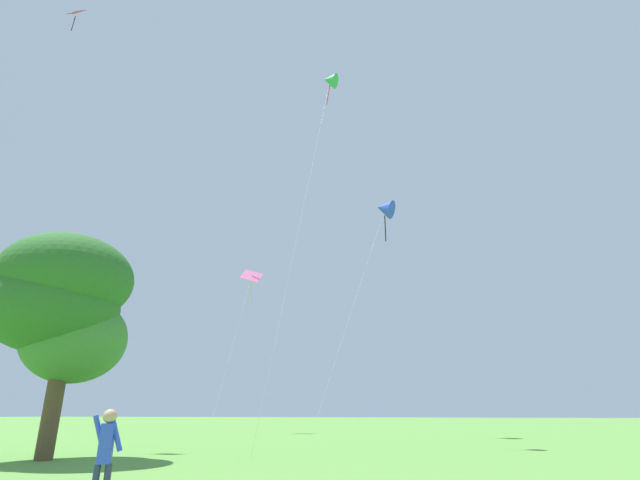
{
  "coord_description": "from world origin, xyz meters",
  "views": [
    {
      "loc": [
        1.45,
        -3.4,
        1.54
      ],
      "look_at": [
        -6.81,
        24.65,
        12.04
      ],
      "focal_mm": 27.12,
      "sensor_mm": 36.0,
      "label": 1
    }
  ],
  "objects_px": {
    "kite_pink_low": "(251,283)",
    "kite_green_small": "(330,81)",
    "kite_blue_delta": "(384,209)",
    "tree_right_cluster": "(63,304)",
    "person_in_blue_jacket": "(105,452)",
    "kite_red_high": "(62,38)"
  },
  "relations": [
    {
      "from": "kite_red_high",
      "to": "kite_blue_delta",
      "type": "bearing_deg",
      "value": 44.77
    },
    {
      "from": "person_in_blue_jacket",
      "to": "tree_right_cluster",
      "type": "distance_m",
      "value": 12.52
    },
    {
      "from": "kite_pink_low",
      "to": "kite_green_small",
      "type": "xyz_separation_m",
      "value": [
        11.43,
        -13.82,
        9.69
      ]
    },
    {
      "from": "person_in_blue_jacket",
      "to": "tree_right_cluster",
      "type": "height_order",
      "value": "tree_right_cluster"
    },
    {
      "from": "kite_green_small",
      "to": "kite_pink_low",
      "type": "bearing_deg",
      "value": 129.58
    },
    {
      "from": "kite_red_high",
      "to": "person_in_blue_jacket",
      "type": "height_order",
      "value": "kite_red_high"
    },
    {
      "from": "kite_blue_delta",
      "to": "kite_green_small",
      "type": "relative_size",
      "value": 0.79
    },
    {
      "from": "kite_blue_delta",
      "to": "tree_right_cluster",
      "type": "bearing_deg",
      "value": -112.7
    },
    {
      "from": "kite_blue_delta",
      "to": "kite_pink_low",
      "type": "bearing_deg",
      "value": 166.32
    },
    {
      "from": "tree_right_cluster",
      "to": "kite_red_high",
      "type": "bearing_deg",
      "value": 151.97
    },
    {
      "from": "kite_red_high",
      "to": "tree_right_cluster",
      "type": "xyz_separation_m",
      "value": [
        8.47,
        -4.51,
        -18.85
      ]
    },
    {
      "from": "kite_pink_low",
      "to": "kite_green_small",
      "type": "height_order",
      "value": "kite_green_small"
    },
    {
      "from": "kite_pink_low",
      "to": "kite_red_high",
      "type": "bearing_deg",
      "value": -102.32
    },
    {
      "from": "kite_green_small",
      "to": "kite_red_high",
      "type": "bearing_deg",
      "value": -156.49
    },
    {
      "from": "kite_blue_delta",
      "to": "tree_right_cluster",
      "type": "xyz_separation_m",
      "value": [
        -9.23,
        -22.07,
        -12.02
      ]
    },
    {
      "from": "kite_green_small",
      "to": "tree_right_cluster",
      "type": "height_order",
      "value": "kite_green_small"
    },
    {
      "from": "kite_green_small",
      "to": "kite_blue_delta",
      "type": "bearing_deg",
      "value": 80.68
    },
    {
      "from": "kite_blue_delta",
      "to": "kite_red_high",
      "type": "distance_m",
      "value": 25.85
    },
    {
      "from": "kite_red_high",
      "to": "tree_right_cluster",
      "type": "distance_m",
      "value": 21.15
    },
    {
      "from": "person_in_blue_jacket",
      "to": "kite_green_small",
      "type": "bearing_deg",
      "value": 94.22
    },
    {
      "from": "person_in_blue_jacket",
      "to": "kite_blue_delta",
      "type": "bearing_deg",
      "value": 89.35
    },
    {
      "from": "tree_right_cluster",
      "to": "kite_pink_low",
      "type": "bearing_deg",
      "value": 98.85
    }
  ]
}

